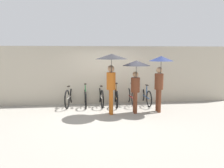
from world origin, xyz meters
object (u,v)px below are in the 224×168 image
(parked_bicycle_5, at_px, (145,96))
(pedestrian_leading, at_px, (111,66))
(pedestrian_trailing, at_px, (160,70))
(parked_bicycle_3, at_px, (116,96))
(parked_bicycle_2, at_px, (101,96))
(parked_bicycle_4, at_px, (131,96))
(parked_bicycle_1, at_px, (85,97))
(pedestrian_center, at_px, (136,72))
(parked_bicycle_0, at_px, (70,97))

(parked_bicycle_5, distance_m, pedestrian_leading, 2.58)
(pedestrian_trailing, bearing_deg, parked_bicycle_5, -87.39)
(parked_bicycle_3, bearing_deg, parked_bicycle_2, 88.69)
(parked_bicycle_4, distance_m, pedestrian_trailing, 1.95)
(parked_bicycle_1, bearing_deg, pedestrian_center, -129.64)
(parked_bicycle_5, relative_size, pedestrian_leading, 0.79)
(parked_bicycle_4, bearing_deg, parked_bicycle_2, 84.01)
(parked_bicycle_0, height_order, pedestrian_trailing, pedestrian_trailing)
(parked_bicycle_2, relative_size, parked_bicycle_4, 1.03)
(parked_bicycle_0, relative_size, pedestrian_leading, 0.80)
(parked_bicycle_3, distance_m, pedestrian_trailing, 2.29)
(parked_bicycle_5, distance_m, pedestrian_trailing, 1.82)
(parked_bicycle_0, bearing_deg, parked_bicycle_2, -83.07)
(parked_bicycle_1, xyz_separation_m, pedestrian_leading, (0.93, -1.44, 1.38))
(parked_bicycle_5, xyz_separation_m, pedestrian_leading, (-1.63, -1.45, 1.39))
(parked_bicycle_1, bearing_deg, parked_bicycle_0, 83.67)
(parked_bicycle_1, height_order, pedestrian_leading, pedestrian_leading)
(parked_bicycle_0, height_order, parked_bicycle_2, parked_bicycle_0)
(parked_bicycle_2, relative_size, parked_bicycle_3, 0.98)
(pedestrian_trailing, bearing_deg, parked_bicycle_4, -62.73)
(parked_bicycle_0, distance_m, parked_bicycle_4, 2.56)
(parked_bicycle_2, xyz_separation_m, pedestrian_leading, (0.29, -1.47, 1.36))
(parked_bicycle_0, xyz_separation_m, parked_bicycle_2, (1.28, -0.02, -0.01))
(parked_bicycle_3, xyz_separation_m, parked_bicycle_4, (0.64, -0.01, -0.00))
(parked_bicycle_1, xyz_separation_m, pedestrian_trailing, (2.73, -1.34, 1.21))
(pedestrian_leading, bearing_deg, parked_bicycle_5, -138.86)
(parked_bicycle_1, bearing_deg, parked_bicycle_3, -93.35)
(parked_bicycle_5, xyz_separation_m, pedestrian_trailing, (0.17, -1.34, 1.21))
(parked_bicycle_0, xyz_separation_m, pedestrian_leading, (1.57, -1.49, 1.35))
(parked_bicycle_4, relative_size, parked_bicycle_5, 0.96)
(parked_bicycle_0, xyz_separation_m, pedestrian_center, (2.46, -1.44, 1.12))
(pedestrian_leading, xyz_separation_m, pedestrian_center, (0.89, 0.05, -0.23))
(pedestrian_leading, distance_m, pedestrian_trailing, 1.80)
(parked_bicycle_1, bearing_deg, parked_bicycle_5, -92.04)
(parked_bicycle_2, distance_m, pedestrian_leading, 2.02)
(parked_bicycle_3, distance_m, parked_bicycle_4, 0.64)
(parked_bicycle_2, bearing_deg, parked_bicycle_1, 87.99)
(parked_bicycle_3, bearing_deg, pedestrian_leading, 169.18)
(parked_bicycle_5, height_order, pedestrian_leading, pedestrian_leading)
(parked_bicycle_0, relative_size, pedestrian_center, 0.90)
(parked_bicycle_0, relative_size, parked_bicycle_3, 1.00)
(parked_bicycle_2, distance_m, pedestrian_center, 2.16)
(parked_bicycle_1, xyz_separation_m, parked_bicycle_2, (0.64, 0.02, 0.02))
(parked_bicycle_1, relative_size, pedestrian_leading, 0.77)
(parked_bicycle_3, relative_size, parked_bicycle_5, 1.01)
(parked_bicycle_2, xyz_separation_m, parked_bicycle_4, (1.28, -0.05, -0.01))
(parked_bicycle_0, xyz_separation_m, parked_bicycle_5, (3.20, -0.04, -0.04))
(parked_bicycle_5, height_order, pedestrian_center, pedestrian_center)
(parked_bicycle_2, distance_m, parked_bicycle_3, 0.64)
(parked_bicycle_3, height_order, pedestrian_trailing, pedestrian_trailing)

